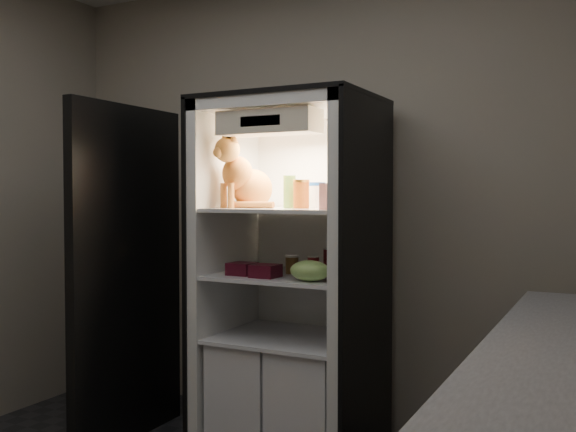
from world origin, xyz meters
name	(u,v)px	position (x,y,z in m)	size (l,w,h in m)	color
room_shell	(113,120)	(0.00, 0.00, 1.62)	(3.60, 3.60, 3.60)	white
refrigerator	(293,300)	(0.00, 1.38, 0.79)	(0.90, 0.72, 1.88)	white
fridge_door	(127,276)	(-0.85, 1.03, 0.91)	(0.08, 0.87, 1.85)	black
tabby_cat	(245,180)	(-0.23, 1.25, 1.44)	(0.34, 0.40, 0.41)	#C15418
parmesan_shaker	(289,192)	(0.01, 1.33, 1.38)	(0.07, 0.07, 0.17)	green
mayo_tub	(316,195)	(0.10, 1.46, 1.36)	(0.10, 0.10, 0.14)	white
salsa_jar	(301,194)	(0.09, 1.29, 1.36)	(0.08, 0.08, 0.15)	maroon
pepper_jar	(344,189)	(0.29, 1.40, 1.39)	(0.12, 0.12, 0.20)	maroon
cream_carton	(329,196)	(0.32, 1.13, 1.35)	(0.07, 0.07, 0.13)	silver
soda_can_a	(330,261)	(0.19, 1.45, 1.01)	(0.07, 0.07, 0.13)	black
soda_can_b	(334,262)	(0.24, 1.38, 1.01)	(0.07, 0.07, 0.14)	black
soda_can_c	(313,268)	(0.20, 1.22, 1.00)	(0.06, 0.06, 0.11)	black
condiment_jar	(292,264)	(0.01, 1.35, 0.99)	(0.07, 0.07, 0.10)	#553918
grape_bag	(310,271)	(0.22, 1.12, 0.99)	(0.20, 0.15, 0.10)	#80A94F
berry_box_left	(242,269)	(-0.20, 1.18, 0.97)	(0.13, 0.13, 0.06)	#4A0C1B
berry_box_right	(265,271)	(-0.04, 1.15, 0.97)	(0.13, 0.13, 0.07)	#4A0C1B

